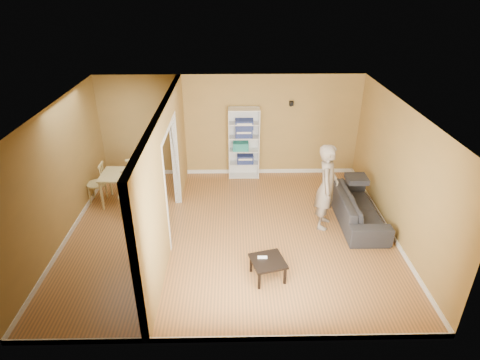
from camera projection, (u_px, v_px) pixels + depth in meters
The scene contains 16 objects.
room_shell at pixel (230, 176), 7.61m from camera, with size 6.50×6.50×6.50m.
partition at pixel (166, 176), 7.58m from camera, with size 0.22×5.50×2.60m, color #AB8543, non-canonical shape.
wall_speaker at pixel (291, 103), 9.75m from camera, with size 0.10×0.10×0.10m, color black.
sofa at pixel (358, 203), 8.44m from camera, with size 0.91×2.12×0.81m, color #302F31.
person at pixel (328, 180), 7.96m from camera, with size 0.60×0.77×2.13m, color slate.
bookshelf at pixel (244, 143), 10.10m from camera, with size 0.77×0.34×1.82m.
paper_box_navy_a at pixel (245, 159), 10.25m from camera, with size 0.41×0.27×0.21m, color navy.
paper_box_teal at pixel (241, 146), 10.09m from camera, with size 0.39×0.26×0.20m, color #1C786D.
paper_box_navy_b at pixel (244, 133), 9.92m from camera, with size 0.42×0.27×0.22m, color navy.
paper_box_navy_c at pixel (244, 124), 9.82m from camera, with size 0.44×0.29×0.22m, color navy.
coffee_table at pixel (268, 263), 6.85m from camera, with size 0.55×0.55×0.37m.
game_controller at pixel (262, 257), 6.87m from camera, with size 0.16×0.04×0.03m, color white.
dining_table at pixel (128, 177), 9.01m from camera, with size 1.16×0.78×0.73m.
chair_left at pixel (96, 183), 9.12m from camera, with size 0.43×0.43×0.95m, color tan, non-canonical shape.
chair_near at pixel (129, 195), 8.58m from camera, with size 0.45×0.45×0.99m, color tan, non-canonical shape.
chair_far at pixel (134, 173), 9.64m from camera, with size 0.41×0.41×0.89m, color tan, non-canonical shape.
Camera 1 is at (0.06, -6.80, 4.71)m, focal length 30.00 mm.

